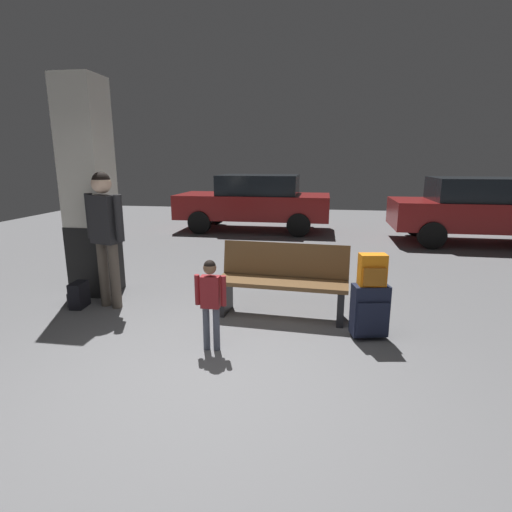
{
  "coord_description": "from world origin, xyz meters",
  "views": [
    {
      "loc": [
        0.96,
        -3.04,
        1.9
      ],
      "look_at": [
        0.25,
        1.3,
        0.85
      ],
      "focal_mm": 28.24,
      "sensor_mm": 36.0,
      "label": 1
    }
  ],
  "objects_px": {
    "bench": "(283,281)",
    "suitcase": "(370,310)",
    "structural_pillar": "(89,190)",
    "backpack_dark_floor": "(79,295)",
    "adult": "(105,226)",
    "backpack_bright": "(373,270)",
    "parked_car_far": "(255,201)",
    "child": "(210,295)",
    "parked_car_side": "(483,209)"
  },
  "relations": [
    {
      "from": "backpack_dark_floor",
      "to": "backpack_bright",
      "type": "bearing_deg",
      "value": -5.66
    },
    {
      "from": "structural_pillar",
      "to": "backpack_dark_floor",
      "type": "relative_size",
      "value": 8.81
    },
    {
      "from": "suitcase",
      "to": "backpack_bright",
      "type": "height_order",
      "value": "backpack_bright"
    },
    {
      "from": "backpack_bright",
      "to": "adult",
      "type": "distance_m",
      "value": 3.32
    },
    {
      "from": "structural_pillar",
      "to": "parked_car_far",
      "type": "relative_size",
      "value": 0.73
    },
    {
      "from": "parked_car_far",
      "to": "parked_car_side",
      "type": "height_order",
      "value": "same"
    },
    {
      "from": "bench",
      "to": "parked_car_far",
      "type": "bearing_deg",
      "value": 102.61
    },
    {
      "from": "backpack_bright",
      "to": "backpack_dark_floor",
      "type": "distance_m",
      "value": 3.74
    },
    {
      "from": "suitcase",
      "to": "backpack_dark_floor",
      "type": "bearing_deg",
      "value": 174.35
    },
    {
      "from": "parked_car_side",
      "to": "structural_pillar",
      "type": "bearing_deg",
      "value": -145.6
    },
    {
      "from": "backpack_dark_floor",
      "to": "structural_pillar",
      "type": "bearing_deg",
      "value": 98.61
    },
    {
      "from": "parked_car_side",
      "to": "parked_car_far",
      "type": "bearing_deg",
      "value": 169.95
    },
    {
      "from": "suitcase",
      "to": "adult",
      "type": "distance_m",
      "value": 3.39
    },
    {
      "from": "adult",
      "to": "backpack_dark_floor",
      "type": "relative_size",
      "value": 5.18
    },
    {
      "from": "backpack_bright",
      "to": "adult",
      "type": "bearing_deg",
      "value": 171.93
    },
    {
      "from": "bench",
      "to": "child",
      "type": "xyz_separation_m",
      "value": [
        -0.62,
        -1.08,
        0.14
      ]
    },
    {
      "from": "adult",
      "to": "parked_car_side",
      "type": "bearing_deg",
      "value": 39.47
    },
    {
      "from": "child",
      "to": "parked_car_far",
      "type": "height_order",
      "value": "parked_car_far"
    },
    {
      "from": "backpack_bright",
      "to": "parked_car_side",
      "type": "xyz_separation_m",
      "value": [
        3.11,
        5.72,
        0.03
      ]
    },
    {
      "from": "backpack_bright",
      "to": "parked_car_side",
      "type": "height_order",
      "value": "parked_car_side"
    },
    {
      "from": "backpack_bright",
      "to": "parked_car_far",
      "type": "xyz_separation_m",
      "value": [
        -2.37,
        6.69,
        0.03
      ]
    },
    {
      "from": "structural_pillar",
      "to": "backpack_dark_floor",
      "type": "height_order",
      "value": "structural_pillar"
    },
    {
      "from": "suitcase",
      "to": "adult",
      "type": "xyz_separation_m",
      "value": [
        -3.27,
        0.46,
        0.77
      ]
    },
    {
      "from": "adult",
      "to": "parked_car_far",
      "type": "xyz_separation_m",
      "value": [
        0.9,
        6.22,
        -0.28
      ]
    },
    {
      "from": "backpack_dark_floor",
      "to": "bench",
      "type": "bearing_deg",
      "value": 3.72
    },
    {
      "from": "adult",
      "to": "bench",
      "type": "bearing_deg",
      "value": 1.89
    },
    {
      "from": "adult",
      "to": "parked_car_far",
      "type": "relative_size",
      "value": 0.43
    },
    {
      "from": "parked_car_far",
      "to": "suitcase",
      "type": "bearing_deg",
      "value": -70.46
    },
    {
      "from": "structural_pillar",
      "to": "backpack_bright",
      "type": "distance_m",
      "value": 3.97
    },
    {
      "from": "bench",
      "to": "adult",
      "type": "distance_m",
      "value": 2.36
    },
    {
      "from": "structural_pillar",
      "to": "parked_car_side",
      "type": "xyz_separation_m",
      "value": [
        6.88,
        4.71,
        -0.68
      ]
    },
    {
      "from": "suitcase",
      "to": "child",
      "type": "relative_size",
      "value": 0.64
    },
    {
      "from": "bench",
      "to": "suitcase",
      "type": "height_order",
      "value": "bench"
    },
    {
      "from": "structural_pillar",
      "to": "parked_car_far",
      "type": "bearing_deg",
      "value": 76.15
    },
    {
      "from": "structural_pillar",
      "to": "bench",
      "type": "bearing_deg",
      "value": -9.53
    },
    {
      "from": "suitcase",
      "to": "bench",
      "type": "bearing_deg",
      "value": 151.68
    },
    {
      "from": "bench",
      "to": "suitcase",
      "type": "xyz_separation_m",
      "value": [
        1.0,
        -0.54,
        -0.12
      ]
    },
    {
      "from": "child",
      "to": "backpack_bright",
      "type": "bearing_deg",
      "value": 18.37
    },
    {
      "from": "suitcase",
      "to": "backpack_dark_floor",
      "type": "distance_m",
      "value": 3.7
    },
    {
      "from": "bench",
      "to": "child",
      "type": "height_order",
      "value": "child"
    },
    {
      "from": "backpack_dark_floor",
      "to": "parked_car_far",
      "type": "xyz_separation_m",
      "value": [
        1.3,
        6.32,
        0.64
      ]
    },
    {
      "from": "bench",
      "to": "backpack_bright",
      "type": "height_order",
      "value": "backpack_bright"
    },
    {
      "from": "bench",
      "to": "suitcase",
      "type": "bearing_deg",
      "value": -28.32
    },
    {
      "from": "child",
      "to": "parked_car_side",
      "type": "bearing_deg",
      "value": 52.92
    },
    {
      "from": "structural_pillar",
      "to": "adult",
      "type": "distance_m",
      "value": 0.84
    },
    {
      "from": "suitcase",
      "to": "parked_car_far",
      "type": "distance_m",
      "value": 7.11
    },
    {
      "from": "bench",
      "to": "adult",
      "type": "height_order",
      "value": "adult"
    },
    {
      "from": "suitcase",
      "to": "adult",
      "type": "height_order",
      "value": "adult"
    },
    {
      "from": "bench",
      "to": "backpack_dark_floor",
      "type": "xyz_separation_m",
      "value": [
        -2.68,
        -0.17,
        -0.28
      ]
    },
    {
      "from": "adult",
      "to": "parked_car_far",
      "type": "distance_m",
      "value": 6.29
    }
  ]
}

